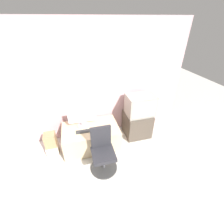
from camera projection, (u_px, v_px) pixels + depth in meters
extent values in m
plane|color=beige|center=(106.00, 173.00, 2.89)|extent=(12.00, 12.00, 0.00)
cube|color=#CC9EA3|center=(91.00, 85.00, 3.28)|extent=(4.40, 0.05, 2.60)
cube|color=#CCB289|center=(91.00, 136.00, 3.42)|extent=(1.22, 0.77, 0.51)
cube|color=#4C4238|center=(137.00, 124.00, 3.74)|extent=(0.61, 0.56, 0.60)
cylinder|color=#B2B2B7|center=(83.00, 125.00, 3.35)|extent=(0.23, 0.23, 0.02)
cylinder|color=#B2B2B7|center=(83.00, 123.00, 3.32)|extent=(0.08, 0.08, 0.09)
cube|color=#B2B2B7|center=(82.00, 116.00, 3.23)|extent=(0.60, 0.01, 0.31)
cube|color=silver|center=(82.00, 116.00, 3.22)|extent=(0.57, 0.02, 0.28)
cube|color=#2D2D2D|center=(84.00, 131.00, 3.17)|extent=(0.32, 0.11, 0.01)
ellipsoid|color=silver|center=(95.00, 129.00, 3.21)|extent=(0.06, 0.04, 0.03)
cube|color=gray|center=(140.00, 105.00, 3.45)|extent=(0.63, 0.45, 0.48)
cube|color=#8CC6E5|center=(144.00, 110.00, 3.27)|extent=(0.52, 0.01, 0.38)
cylinder|color=#333333|center=(104.00, 167.00, 2.99)|extent=(0.52, 0.52, 0.03)
cylinder|color=#4C4C51|center=(104.00, 161.00, 2.90)|extent=(0.05, 0.05, 0.33)
cube|color=#28282D|center=(103.00, 154.00, 2.79)|extent=(0.43, 0.43, 0.07)
cube|color=#28282D|center=(101.00, 137.00, 2.80)|extent=(0.38, 0.05, 0.47)
cube|color=beige|center=(53.00, 149.00, 3.27)|extent=(0.25, 0.24, 0.23)
cube|color=#A3845B|center=(50.00, 140.00, 3.13)|extent=(0.23, 0.22, 0.31)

